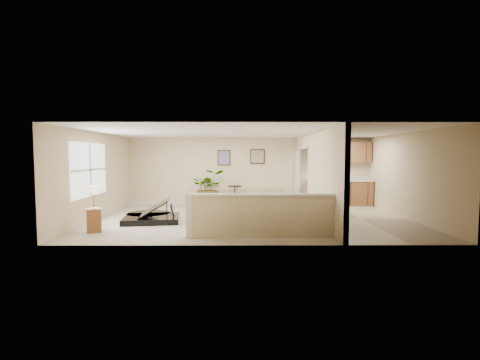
{
  "coord_description": "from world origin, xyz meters",
  "views": [
    {
      "loc": [
        -0.38,
        -9.98,
        1.83
      ],
      "look_at": [
        -0.36,
        0.4,
        1.1
      ],
      "focal_mm": 26.0,
      "sensor_mm": 36.0,
      "label": 1
    }
  ],
  "objects_px": {
    "piano": "(152,200)",
    "loveseat": "(265,197)",
    "piano_bench": "(209,213)",
    "small_plant": "(291,202)",
    "accent_table": "(235,193)",
    "lamp_stand": "(94,212)",
    "palm_plant": "(209,188)"
  },
  "relations": [
    {
      "from": "piano",
      "to": "lamp_stand",
      "type": "distance_m",
      "value": 1.77
    },
    {
      "from": "palm_plant",
      "to": "small_plant",
      "type": "relative_size",
      "value": 2.63
    },
    {
      "from": "piano_bench",
      "to": "small_plant",
      "type": "relative_size",
      "value": 1.34
    },
    {
      "from": "palm_plant",
      "to": "lamp_stand",
      "type": "relative_size",
      "value": 1.2
    },
    {
      "from": "accent_table",
      "to": "lamp_stand",
      "type": "height_order",
      "value": "lamp_stand"
    },
    {
      "from": "piano_bench",
      "to": "palm_plant",
      "type": "height_order",
      "value": "palm_plant"
    },
    {
      "from": "piano_bench",
      "to": "palm_plant",
      "type": "relative_size",
      "value": 0.51
    },
    {
      "from": "piano_bench",
      "to": "loveseat",
      "type": "distance_m",
      "value": 3.59
    },
    {
      "from": "small_plant",
      "to": "loveseat",
      "type": "bearing_deg",
      "value": 146.51
    },
    {
      "from": "piano_bench",
      "to": "small_plant",
      "type": "height_order",
      "value": "small_plant"
    },
    {
      "from": "piano_bench",
      "to": "piano",
      "type": "bearing_deg",
      "value": 174.75
    },
    {
      "from": "accent_table",
      "to": "palm_plant",
      "type": "xyz_separation_m",
      "value": [
        -0.93,
        -0.02,
        0.18
      ]
    },
    {
      "from": "piano",
      "to": "lamp_stand",
      "type": "relative_size",
      "value": 1.75
    },
    {
      "from": "loveseat",
      "to": "palm_plant",
      "type": "bearing_deg",
      "value": 177.53
    },
    {
      "from": "piano",
      "to": "small_plant",
      "type": "relative_size",
      "value": 3.82
    },
    {
      "from": "piano_bench",
      "to": "palm_plant",
      "type": "xyz_separation_m",
      "value": [
        -0.26,
        3.04,
        0.43
      ]
    },
    {
      "from": "piano",
      "to": "loveseat",
      "type": "height_order",
      "value": "piano"
    },
    {
      "from": "palm_plant",
      "to": "loveseat",
      "type": "bearing_deg",
      "value": 2.17
    },
    {
      "from": "palm_plant",
      "to": "small_plant",
      "type": "height_order",
      "value": "palm_plant"
    },
    {
      "from": "loveseat",
      "to": "accent_table",
      "type": "bearing_deg",
      "value": 178.09
    },
    {
      "from": "accent_table",
      "to": "small_plant",
      "type": "bearing_deg",
      "value": -15.17
    },
    {
      "from": "piano",
      "to": "palm_plant",
      "type": "relative_size",
      "value": 1.46
    },
    {
      "from": "palm_plant",
      "to": "lamp_stand",
      "type": "distance_m",
      "value": 4.95
    },
    {
      "from": "accent_table",
      "to": "piano_bench",
      "type": "bearing_deg",
      "value": -102.45
    },
    {
      "from": "small_plant",
      "to": "lamp_stand",
      "type": "bearing_deg",
      "value": -144.4
    },
    {
      "from": "small_plant",
      "to": "accent_table",
      "type": "bearing_deg",
      "value": 164.83
    },
    {
      "from": "loveseat",
      "to": "piano_bench",
      "type": "bearing_deg",
      "value": -124.29
    },
    {
      "from": "piano",
      "to": "accent_table",
      "type": "xyz_separation_m",
      "value": [
        2.31,
        2.92,
        -0.12
      ]
    },
    {
      "from": "piano",
      "to": "loveseat",
      "type": "bearing_deg",
      "value": 32.94
    },
    {
      "from": "piano",
      "to": "piano_bench",
      "type": "distance_m",
      "value": 1.68
    },
    {
      "from": "loveseat",
      "to": "palm_plant",
      "type": "xyz_separation_m",
      "value": [
        -2.03,
        -0.08,
        0.35
      ]
    },
    {
      "from": "accent_table",
      "to": "small_plant",
      "type": "relative_size",
      "value": 1.45
    }
  ]
}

